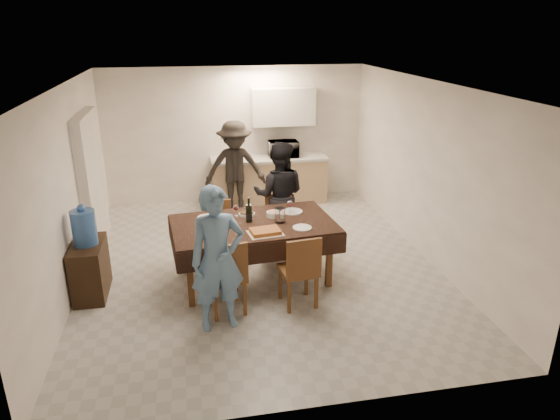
{
  "coord_description": "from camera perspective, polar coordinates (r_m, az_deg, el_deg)",
  "views": [
    {
      "loc": [
        -0.95,
        -6.56,
        3.34
      ],
      "look_at": [
        0.25,
        -0.3,
        0.95
      ],
      "focal_mm": 32.0,
      "sensor_mm": 36.0,
      "label": 1
    }
  ],
  "objects": [
    {
      "name": "floor",
      "position": [
        7.42,
        -2.32,
        -6.18
      ],
      "size": [
        5.0,
        6.0,
        0.02
      ],
      "primitive_type": "cube",
      "color": "#B4B3AE",
      "rests_on": "ground"
    },
    {
      "name": "ceiling",
      "position": [
        6.67,
        -2.64,
        14.19
      ],
      "size": [
        5.0,
        6.0,
        0.02
      ],
      "primitive_type": "cube",
      "color": "white",
      "rests_on": "wall_back"
    },
    {
      "name": "wall_back",
      "position": [
        9.82,
        -5.08,
        8.51
      ],
      "size": [
        5.0,
        0.02,
        2.6
      ],
      "primitive_type": "cube",
      "color": "white",
      "rests_on": "floor"
    },
    {
      "name": "wall_front",
      "position": [
        4.21,
        3.63,
        -8.44
      ],
      "size": [
        5.0,
        0.02,
        2.6
      ],
      "primitive_type": "cube",
      "color": "white",
      "rests_on": "floor"
    },
    {
      "name": "wall_left",
      "position": [
        7.04,
        -23.03,
        2.06
      ],
      "size": [
        0.02,
        6.0,
        2.6
      ],
      "primitive_type": "cube",
      "color": "white",
      "rests_on": "floor"
    },
    {
      "name": "wall_right",
      "position": [
        7.69,
        16.35,
        4.35
      ],
      "size": [
        0.02,
        6.0,
        2.6
      ],
      "primitive_type": "cube",
      "color": "white",
      "rests_on": "floor"
    },
    {
      "name": "stub_partition",
      "position": [
        8.22,
        -20.68,
        3.06
      ],
      "size": [
        0.15,
        1.4,
        2.1
      ],
      "primitive_type": "cube",
      "color": "silver",
      "rests_on": "floor"
    },
    {
      "name": "kitchen_base_cabinet",
      "position": [
        9.81,
        -1.23,
        3.32
      ],
      "size": [
        2.2,
        0.6,
        0.86
      ],
      "primitive_type": "cube",
      "color": "tan",
      "rests_on": "floor"
    },
    {
      "name": "kitchen_worktop",
      "position": [
        9.69,
        -1.26,
        5.89
      ],
      "size": [
        2.24,
        0.64,
        0.05
      ],
      "primitive_type": "cube",
      "color": "#B3B3AE",
      "rests_on": "kitchen_base_cabinet"
    },
    {
      "name": "upper_cabinet",
      "position": [
        9.68,
        0.35,
        11.72
      ],
      "size": [
        1.2,
        0.34,
        0.7
      ],
      "primitive_type": "cube",
      "color": "silver",
      "rests_on": "wall_back"
    },
    {
      "name": "dining_table",
      "position": [
        6.68,
        -3.06,
        -1.79
      ],
      "size": [
        2.25,
        1.44,
        0.84
      ],
      "rotation": [
        0.0,
        0.0,
        0.09
      ],
      "color": "black",
      "rests_on": "floor"
    },
    {
      "name": "chair_near_left",
      "position": [
        5.97,
        -6.21,
        -6.93
      ],
      "size": [
        0.52,
        0.52,
        0.53
      ],
      "rotation": [
        0.0,
        0.0,
        0.19
      ],
      "color": "brown",
      "rests_on": "floor"
    },
    {
      "name": "chair_near_right",
      "position": [
        6.09,
        2.3,
        -6.28
      ],
      "size": [
        0.49,
        0.49,
        0.52
      ],
      "rotation": [
        0.0,
        0.0,
        0.12
      ],
      "color": "brown",
      "rests_on": "floor"
    },
    {
      "name": "chair_far_left",
      "position": [
        7.36,
        -7.21,
        -1.98
      ],
      "size": [
        0.46,
        0.47,
        0.47
      ],
      "rotation": [
        0.0,
        0.0,
        2.96
      ],
      "color": "brown",
      "rests_on": "floor"
    },
    {
      "name": "chair_far_right",
      "position": [
        7.45,
        -0.3,
        -1.4
      ],
      "size": [
        0.52,
        0.53,
        0.49
      ],
      "rotation": [
        0.0,
        0.0,
        2.8
      ],
      "color": "brown",
      "rests_on": "floor"
    },
    {
      "name": "console",
      "position": [
        6.93,
        -20.87,
        -6.35
      ],
      "size": [
        0.39,
        0.78,
        0.72
      ],
      "primitive_type": "cube",
      "color": "black",
      "rests_on": "floor"
    },
    {
      "name": "water_jug",
      "position": [
        6.7,
        -21.49,
        -1.88
      ],
      "size": [
        0.3,
        0.3,
        0.45
      ],
      "primitive_type": "cylinder",
      "color": "#3E70BF",
      "rests_on": "console"
    },
    {
      "name": "wine_bottle",
      "position": [
        6.65,
        -3.58,
        0.01
      ],
      "size": [
        0.08,
        0.08,
        0.34
      ],
      "primitive_type": null,
      "color": "black",
      "rests_on": "dining_table"
    },
    {
      "name": "water_pitcher",
      "position": [
        6.64,
        -0.03,
        -0.61
      ],
      "size": [
        0.13,
        0.13,
        0.2
      ],
      "primitive_type": "cylinder",
      "color": "white",
      "rests_on": "dining_table"
    },
    {
      "name": "savoury_tart",
      "position": [
        6.33,
        -1.69,
        -2.46
      ],
      "size": [
        0.47,
        0.38,
        0.05
      ],
      "primitive_type": "cube",
      "rotation": [
        0.0,
        0.0,
        0.14
      ],
      "color": "#B06C33",
      "rests_on": "dining_table"
    },
    {
      "name": "salad_bowl",
      "position": [
        6.86,
        -0.79,
        -0.48
      ],
      "size": [
        0.18,
        0.18,
        0.07
      ],
      "primitive_type": "cylinder",
      "color": "silver",
      "rests_on": "dining_table"
    },
    {
      "name": "mushroom_dish",
      "position": [
        6.92,
        -3.8,
        -0.51
      ],
      "size": [
        0.21,
        0.21,
        0.04
      ],
      "primitive_type": "cylinder",
      "color": "silver",
      "rests_on": "dining_table"
    },
    {
      "name": "wine_glass_a",
      "position": [
        6.36,
        -7.68,
        -1.85
      ],
      "size": [
        0.09,
        0.09,
        0.19
      ],
      "primitive_type": null,
      "color": "white",
      "rests_on": "dining_table"
    },
    {
      "name": "wine_glass_b",
      "position": [
        6.95,
        1.13,
        0.34
      ],
      "size": [
        0.09,
        0.09,
        0.19
      ],
      "primitive_type": null,
      "color": "white",
      "rests_on": "dining_table"
    },
    {
      "name": "wine_glass_c",
      "position": [
        6.9,
        -5.07,
        -0.02
      ],
      "size": [
        0.08,
        0.08,
        0.17
      ],
      "primitive_type": null,
      "color": "white",
      "rests_on": "dining_table"
    },
    {
      "name": "plate_near_left",
      "position": [
        6.34,
        -8.07,
        -2.79
      ],
      "size": [
        0.25,
        0.25,
        0.01
      ],
      "primitive_type": "cylinder",
      "color": "silver",
      "rests_on": "dining_table"
    },
    {
      "name": "plate_near_right",
      "position": [
        6.5,
        2.56,
        -2.03
      ],
      "size": [
        0.25,
        0.25,
        0.01
      ],
      "primitive_type": "cylinder",
      "color": "silver",
      "rests_on": "dining_table"
    },
    {
      "name": "plate_far_left",
      "position": [
        6.9,
        -8.35,
        -0.84
      ],
      "size": [
        0.26,
        0.26,
        0.01
      ],
      "primitive_type": "cylinder",
      "color": "silver",
      "rests_on": "dining_table"
    },
    {
      "name": "plate_far_right",
      "position": [
        7.04,
        1.44,
        -0.18
      ],
      "size": [
        0.28,
        0.28,
        0.02
      ],
      "primitive_type": "cylinder",
      "color": "silver",
      "rests_on": "dining_table"
    },
    {
      "name": "microwave",
      "position": [
        9.69,
        0.38,
        7.0
      ],
      "size": [
        0.56,
        0.38,
        0.31
      ],
      "primitive_type": "imported",
      "rotation": [
        0.0,
        0.0,
        3.14
      ],
      "color": "silver",
      "rests_on": "kitchen_worktop"
    },
    {
      "name": "person_near",
      "position": [
        5.66,
        -7.13,
        -5.63
      ],
      "size": [
        0.69,
        0.51,
        1.71
      ],
      "primitive_type": "imported",
      "rotation": [
        0.0,
        0.0,
        0.17
      ],
      "color": "#6189B3",
      "rests_on": "floor"
    },
    {
      "name": "person_far",
      "position": [
        7.72,
        -0.09,
        1.71
      ],
      "size": [
        0.96,
        0.84,
        1.69
      ],
      "primitive_type": "imported",
      "rotation": [
        0.0,
        0.0,
        2.86
      ],
      "color": "black",
      "rests_on": "floor"
    },
    {
      "name": "person_kitchen",
      "position": [
        9.17,
        -5.16,
        4.82
      ],
      "size": [
        1.11,
        0.64,
        1.72
      ],
      "primitive_type": "imported",
      "color": "black",
      "rests_on": "floor"
    }
  ]
}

